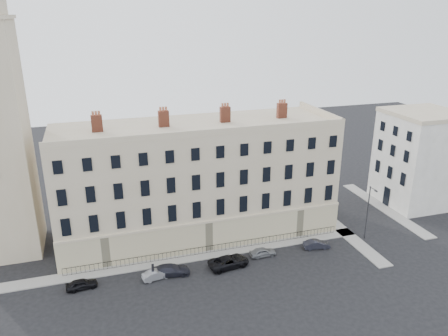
{
  "coord_description": "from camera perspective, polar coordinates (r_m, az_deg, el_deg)",
  "views": [
    {
      "loc": [
        -18.62,
        -40.78,
        28.57
      ],
      "look_at": [
        -2.77,
        10.0,
        9.42
      ],
      "focal_mm": 35.0,
      "sensor_mm": 36.0,
      "label": 1
    }
  ],
  "objects": [
    {
      "name": "car_a",
      "position": [
        51.56,
        -18.09,
        -14.21
      ],
      "size": [
        3.44,
        1.63,
        1.14
      ],
      "primitive_type": "imported",
      "rotation": [
        0.0,
        0.0,
        1.66
      ],
      "color": "black",
      "rests_on": "ground"
    },
    {
      "name": "railings",
      "position": [
        55.47,
        -1.8,
        -10.55
      ],
      "size": [
        35.0,
        0.04,
        0.96
      ],
      "color": "black",
      "rests_on": "ground"
    },
    {
      "name": "pavement_adjacent",
      "position": [
        71.58,
        20.18,
        -4.97
      ],
      "size": [
        2.0,
        20.0,
        0.12
      ],
      "primitive_type": "cube",
      "color": "gray",
      "rests_on": "ground"
    },
    {
      "name": "car_c",
      "position": [
        51.69,
        -6.96,
        -13.08
      ],
      "size": [
        4.56,
        2.35,
        1.27
      ],
      "primitive_type": "imported",
      "rotation": [
        0.0,
        0.0,
        1.43
      ],
      "color": "#21222C",
      "rests_on": "ground"
    },
    {
      "name": "car_b",
      "position": [
        51.31,
        -8.77,
        -13.57
      ],
      "size": [
        3.45,
        1.7,
        1.09
      ],
      "primitive_type": "imported",
      "rotation": [
        0.0,
        0.0,
        1.74
      ],
      "color": "gray",
      "rests_on": "ground"
    },
    {
      "name": "ground",
      "position": [
        53.16,
        6.23,
        -12.84
      ],
      "size": [
        160.0,
        160.0,
        0.0
      ],
      "primitive_type": "plane",
      "color": "black",
      "rests_on": "ground"
    },
    {
      "name": "pavement_east_return",
      "position": [
        64.75,
        14.1,
        -6.97
      ],
      "size": [
        2.0,
        24.0,
        0.12
      ],
      "primitive_type": "cube",
      "color": "gray",
      "rests_on": "ground"
    },
    {
      "name": "car_d",
      "position": [
        52.74,
        0.63,
        -12.13
      ],
      "size": [
        5.14,
        2.88,
        1.36
      ],
      "primitive_type": "imported",
      "rotation": [
        0.0,
        0.0,
        1.7
      ],
      "color": "black",
      "rests_on": "ground"
    },
    {
      "name": "car_e",
      "position": [
        55.04,
        5.08,
        -10.88
      ],
      "size": [
        3.3,
        1.35,
        1.12
      ],
      "primitive_type": "imported",
      "rotation": [
        0.0,
        0.0,
        1.56
      ],
      "color": "slate",
      "rests_on": "ground"
    },
    {
      "name": "adjacent_building",
      "position": [
        73.58,
        24.09,
        0.98
      ],
      "size": [
        10.0,
        10.0,
        14.0
      ],
      "primitive_type": "cube",
      "color": "beige",
      "rests_on": "ground"
    },
    {
      "name": "pavement_terrace",
      "position": [
        54.62,
        -5.81,
        -11.78
      ],
      "size": [
        48.0,
        2.0,
        0.12
      ],
      "primitive_type": "cube",
      "color": "gray",
      "rests_on": "ground"
    },
    {
      "name": "streetlamp",
      "position": [
        59.99,
        18.3,
        -5.27
      ],
      "size": [
        0.29,
        1.63,
        7.53
      ],
      "rotation": [
        0.0,
        0.0,
        0.09
      ],
      "color": "#333439",
      "rests_on": "ground"
    },
    {
      "name": "car_f",
      "position": [
        57.69,
        11.99,
        -9.73
      ],
      "size": [
        3.54,
        1.73,
        1.12
      ],
      "primitive_type": "imported",
      "rotation": [
        0.0,
        0.0,
        1.4
      ],
      "color": "#21222C",
      "rests_on": "ground"
    },
    {
      "name": "terrace",
      "position": [
        58.19,
        -3.58,
        -1.47
      ],
      "size": [
        36.22,
        12.22,
        17.0
      ],
      "color": "#BEAD8D",
      "rests_on": "ground"
    }
  ]
}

